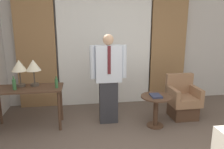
{
  "coord_description": "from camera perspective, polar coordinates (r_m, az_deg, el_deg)",
  "views": [
    {
      "loc": [
        -0.57,
        -2.09,
        1.85
      ],
      "look_at": [
        -0.02,
        1.57,
        0.96
      ],
      "focal_mm": 35.0,
      "sensor_mm": 36.0,
      "label": 1
    }
  ],
  "objects": [
    {
      "name": "wall_back",
      "position": [
        5.01,
        -2.02,
        7.8
      ],
      "size": [
        10.0,
        0.06,
        2.7
      ],
      "color": "beige",
      "rests_on": "ground_plane"
    },
    {
      "name": "curtain_sheer_center",
      "position": [
        4.88,
        -1.84,
        6.95
      ],
      "size": [
        2.05,
        0.06,
        2.58
      ],
      "color": "white",
      "rests_on": "ground_plane"
    },
    {
      "name": "curtain_drape_left",
      "position": [
        4.93,
        -19.25,
        6.27
      ],
      "size": [
        0.82,
        0.06,
        2.58
      ],
      "color": "#997047",
      "rests_on": "ground_plane"
    },
    {
      "name": "curtain_drape_right",
      "position": [
        5.27,
        14.47,
        7.01
      ],
      "size": [
        0.82,
        0.06,
        2.58
      ],
      "color": "#997047",
      "rests_on": "ground_plane"
    },
    {
      "name": "desk",
      "position": [
        4.11,
        -21.28,
        -4.76
      ],
      "size": [
        1.22,
        0.53,
        0.74
      ],
      "color": "#4C3323",
      "rests_on": "ground_plane"
    },
    {
      "name": "table_lamp_left",
      "position": [
        4.14,
        -23.1,
        1.86
      ],
      "size": [
        0.26,
        0.26,
        0.48
      ],
      "color": "#4C4238",
      "rests_on": "desk"
    },
    {
      "name": "table_lamp_right",
      "position": [
        4.08,
        -19.85,
        2.0
      ],
      "size": [
        0.26,
        0.26,
        0.48
      ],
      "color": "#4C4238",
      "rests_on": "desk"
    },
    {
      "name": "bottle_near_edge",
      "position": [
        3.89,
        -14.3,
        -2.19
      ],
      "size": [
        0.06,
        0.06,
        0.2
      ],
      "color": "#336638",
      "rests_on": "desk"
    },
    {
      "name": "bottle_by_lamp",
      "position": [
        4.02,
        -24.19,
        -2.33
      ],
      "size": [
        0.06,
        0.06,
        0.23
      ],
      "color": "#336638",
      "rests_on": "desk"
    },
    {
      "name": "person",
      "position": [
        3.96,
        -0.95,
        -0.5
      ],
      "size": [
        0.67,
        0.22,
        1.65
      ],
      "color": "#2D2D33",
      "rests_on": "ground_plane"
    },
    {
      "name": "armchair",
      "position": [
        4.57,
        17.92,
        -6.58
      ],
      "size": [
        0.56,
        0.55,
        0.84
      ],
      "color": "#4C3323",
      "rests_on": "ground_plane"
    },
    {
      "name": "side_table",
      "position": [
        4.02,
        11.39,
        -8.06
      ],
      "size": [
        0.55,
        0.55,
        0.57
      ],
      "color": "#4C3323",
      "rests_on": "ground_plane"
    },
    {
      "name": "book",
      "position": [
        3.92,
        11.37,
        -5.46
      ],
      "size": [
        0.18,
        0.24,
        0.03
      ],
      "color": "#2D334C",
      "rests_on": "side_table"
    }
  ]
}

